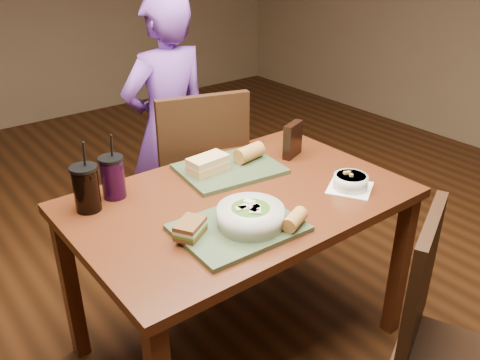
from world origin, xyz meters
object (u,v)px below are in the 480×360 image
at_px(baguette_far, 249,153).
at_px(cup_berry, 113,177).
at_px(chair_far, 194,177).
at_px(sandwich_far, 208,164).
at_px(dining_table, 240,216).
at_px(chair_near, 438,337).
at_px(cup_cola, 86,188).
at_px(tray_near, 238,228).
at_px(salad_bowl, 251,215).
at_px(soup_bowl, 351,181).
at_px(diner, 168,128).
at_px(sandwich_near, 190,228).
at_px(tray_far, 230,169).
at_px(baguette_near, 295,220).
at_px(chip_bag, 293,140).

height_order(baguette_far, cup_berry, cup_berry).
bearing_deg(chair_far, baguette_far, -78.64).
bearing_deg(sandwich_far, dining_table, -92.19).
height_order(chair_near, cup_cola, cup_cola).
height_order(tray_near, salad_bowl, salad_bowl).
height_order(chair_near, soup_bowl, chair_near).
bearing_deg(tray_near, dining_table, 50.88).
bearing_deg(diner, chair_far, 77.26).
height_order(tray_near, soup_bowl, soup_bowl).
bearing_deg(sandwich_near, tray_far, 39.39).
bearing_deg(baguette_far, tray_near, -132.66).
xyz_separation_m(soup_bowl, baguette_near, (-0.40, -0.10, 0.01)).
xyz_separation_m(sandwich_far, chip_bag, (0.42, -0.07, 0.03)).
bearing_deg(cup_cola, baguette_far, -3.71).
xyz_separation_m(chair_far, cup_berry, (-0.54, -0.27, 0.27)).
bearing_deg(sandwich_near, diner, 63.05).
relative_size(sandwich_far, baguette_near, 1.63).
bearing_deg(sandwich_far, chair_far, 67.78).
height_order(diner, sandwich_near, diner).
relative_size(dining_table, soup_bowl, 5.68).
bearing_deg(cup_cola, chair_far, 25.12).
relative_size(tray_near, tray_far, 1.00).
distance_m(sandwich_far, baguette_far, 0.21).
xyz_separation_m(chair_near, salad_bowl, (-0.31, 0.58, 0.30)).
bearing_deg(soup_bowl, tray_far, 123.55).
bearing_deg(chair_far, salad_bowl, -108.90).
distance_m(tray_near, tray_far, 0.48).
bearing_deg(tray_far, baguette_far, 3.24).
height_order(chair_near, sandwich_near, chair_near).
relative_size(sandwich_far, chip_bag, 1.10).
relative_size(chair_near, soup_bowl, 3.97).
relative_size(soup_bowl, cup_cola, 0.84).
xyz_separation_m(sandwich_far, cup_berry, (-0.40, 0.07, 0.03)).
height_order(baguette_far, chip_bag, chip_bag).
bearing_deg(baguette_near, tray_near, 140.76).
distance_m(tray_far, soup_bowl, 0.52).
height_order(chair_far, sandwich_far, chair_far).
relative_size(tray_far, sandwich_far, 2.40).
bearing_deg(soup_bowl, cup_berry, 146.33).
bearing_deg(chip_bag, tray_near, -169.03).
distance_m(baguette_near, cup_cola, 0.77).
bearing_deg(baguette_near, cup_cola, 130.92).
bearing_deg(tray_far, chair_far, 83.32).
height_order(diner, baguette_near, diner).
relative_size(tray_near, sandwich_near, 3.10).
relative_size(tray_far, sandwich_near, 3.10).
distance_m(diner, cup_cola, 0.97).
bearing_deg(baguette_far, cup_cola, 176.29).
relative_size(tray_near, sandwich_far, 2.40).
relative_size(chair_near, tray_near, 2.17).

